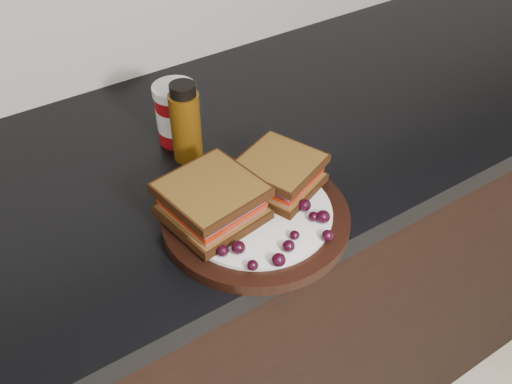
% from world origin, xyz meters
% --- Properties ---
extents(base_cabinets, '(3.96, 0.58, 0.86)m').
position_xyz_m(base_cabinets, '(0.00, 1.70, 0.43)').
color(base_cabinets, black).
rests_on(base_cabinets, ground_plane).
extents(countertop, '(3.98, 0.60, 0.04)m').
position_xyz_m(countertop, '(0.00, 1.70, 0.88)').
color(countertop, black).
rests_on(countertop, base_cabinets).
extents(plate, '(0.28, 0.28, 0.02)m').
position_xyz_m(plate, '(0.24, 1.51, 0.91)').
color(plate, black).
rests_on(plate, countertop).
extents(sandwich_left, '(0.14, 0.14, 0.06)m').
position_xyz_m(sandwich_left, '(0.18, 1.53, 0.95)').
color(sandwich_left, brown).
rests_on(sandwich_left, plate).
extents(sandwich_right, '(0.14, 0.14, 0.05)m').
position_xyz_m(sandwich_right, '(0.30, 1.53, 0.95)').
color(sandwich_right, brown).
rests_on(sandwich_right, plate).
extents(grape_0, '(0.02, 0.02, 0.02)m').
position_xyz_m(grape_0, '(0.15, 1.46, 0.93)').
color(grape_0, black).
rests_on(grape_0, plate).
extents(grape_1, '(0.02, 0.02, 0.02)m').
position_xyz_m(grape_1, '(0.18, 1.45, 0.93)').
color(grape_1, black).
rests_on(grape_1, plate).
extents(grape_2, '(0.02, 0.02, 0.01)m').
position_xyz_m(grape_2, '(0.17, 1.41, 0.93)').
color(grape_2, black).
rests_on(grape_2, plate).
extents(grape_3, '(0.02, 0.02, 0.02)m').
position_xyz_m(grape_3, '(0.21, 1.40, 0.93)').
color(grape_3, black).
rests_on(grape_3, plate).
extents(grape_4, '(0.02, 0.02, 0.02)m').
position_xyz_m(grape_4, '(0.23, 1.42, 0.93)').
color(grape_4, black).
rests_on(grape_4, plate).
extents(grape_5, '(0.01, 0.01, 0.01)m').
position_xyz_m(grape_5, '(0.25, 1.43, 0.93)').
color(grape_5, black).
rests_on(grape_5, plate).
extents(grape_6, '(0.02, 0.02, 0.02)m').
position_xyz_m(grape_6, '(0.29, 1.40, 0.93)').
color(grape_6, black).
rests_on(grape_6, plate).
extents(grape_7, '(0.02, 0.02, 0.02)m').
position_xyz_m(grape_7, '(0.31, 1.43, 0.93)').
color(grape_7, black).
rests_on(grape_7, plate).
extents(grape_8, '(0.02, 0.02, 0.01)m').
position_xyz_m(grape_8, '(0.30, 1.44, 0.93)').
color(grape_8, black).
rests_on(grape_8, plate).
extents(grape_9, '(0.02, 0.02, 0.02)m').
position_xyz_m(grape_9, '(0.30, 1.47, 0.93)').
color(grape_9, black).
rests_on(grape_9, plate).
extents(grape_10, '(0.02, 0.02, 0.02)m').
position_xyz_m(grape_10, '(0.33, 1.50, 0.93)').
color(grape_10, black).
rests_on(grape_10, plate).
extents(grape_11, '(0.02, 0.02, 0.02)m').
position_xyz_m(grape_11, '(0.31, 1.53, 0.93)').
color(grape_11, black).
rests_on(grape_11, plate).
extents(grape_12, '(0.02, 0.02, 0.01)m').
position_xyz_m(grape_12, '(0.30, 1.54, 0.93)').
color(grape_12, black).
rests_on(grape_12, plate).
extents(grape_13, '(0.02, 0.02, 0.02)m').
position_xyz_m(grape_13, '(0.19, 1.57, 0.93)').
color(grape_13, black).
rests_on(grape_13, plate).
extents(grape_14, '(0.01, 0.01, 0.01)m').
position_xyz_m(grape_14, '(0.17, 1.55, 0.93)').
color(grape_14, black).
rests_on(grape_14, plate).
extents(grape_15, '(0.02, 0.02, 0.02)m').
position_xyz_m(grape_15, '(0.19, 1.52, 0.93)').
color(grape_15, black).
rests_on(grape_15, plate).
extents(grape_16, '(0.02, 0.02, 0.02)m').
position_xyz_m(grape_16, '(0.15, 1.49, 0.93)').
color(grape_16, black).
rests_on(grape_16, plate).
extents(grape_17, '(0.02, 0.02, 0.02)m').
position_xyz_m(grape_17, '(0.20, 1.54, 0.93)').
color(grape_17, black).
rests_on(grape_17, plate).
extents(grape_18, '(0.02, 0.02, 0.02)m').
position_xyz_m(grape_18, '(0.15, 1.54, 0.93)').
color(grape_18, black).
rests_on(grape_18, plate).
extents(grape_19, '(0.02, 0.02, 0.02)m').
position_xyz_m(grape_19, '(0.16, 1.51, 0.93)').
color(grape_19, black).
rests_on(grape_19, plate).
extents(condiment_jar, '(0.10, 0.10, 0.11)m').
position_xyz_m(condiment_jar, '(0.24, 1.76, 0.95)').
color(condiment_jar, maroon).
rests_on(condiment_jar, countertop).
extents(oil_bottle, '(0.06, 0.06, 0.14)m').
position_xyz_m(oil_bottle, '(0.23, 1.70, 0.97)').
color(oil_bottle, '#522F08').
rests_on(oil_bottle, countertop).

